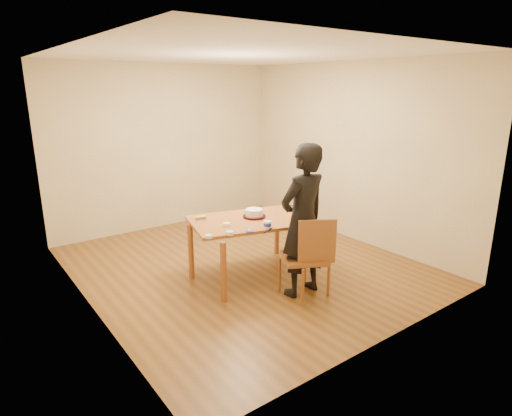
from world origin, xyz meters
TOP-DOWN VIEW (x-y plane):
  - room_shell at (0.00, 0.34)m, footprint 4.00×4.50m
  - dining_table at (-0.07, -0.31)m, footprint 1.72×1.27m
  - dining_chair at (0.08, -1.09)m, footprint 0.63×0.63m
  - cake_plate at (-0.03, -0.26)m, footprint 0.29×0.29m
  - cake at (-0.03, -0.26)m, footprint 0.22×0.22m
  - frosting_dome at (-0.03, -0.26)m, footprint 0.22×0.22m
  - frosting_tub at (-0.15, -0.69)m, footprint 0.09×0.09m
  - frosting_lid at (-0.40, -0.67)m, footprint 0.09×0.09m
  - frosting_dollop at (-0.40, -0.67)m, footprint 0.04×0.04m
  - ramekin_green at (-0.63, -0.64)m, footprint 0.08×0.08m
  - ramekin_yellow at (-0.50, -0.36)m, footprint 0.08×0.08m
  - ramekin_multi at (-0.88, -0.59)m, footprint 0.08×0.08m
  - candy_box_pink at (-0.60, 0.06)m, footprint 0.12×0.08m
  - candy_box_green at (-0.61, 0.07)m, footprint 0.14×0.09m
  - spatula at (-0.21, -0.78)m, footprint 0.17×0.08m
  - person at (0.08, -1.04)m, footprint 0.67×0.46m

SIDE VIEW (x-z plane):
  - dining_chair at x=0.08m, z-range 0.43..0.47m
  - dining_table at x=-0.07m, z-range 0.71..0.75m
  - frosting_lid at x=-0.40m, z-range 0.75..0.76m
  - spatula at x=-0.21m, z-range 0.75..0.76m
  - candy_box_pink at x=-0.60m, z-range 0.75..0.77m
  - cake_plate at x=-0.03m, z-range 0.75..0.77m
  - frosting_dollop at x=-0.40m, z-range 0.76..0.77m
  - ramekin_multi at x=-0.88m, z-range 0.75..0.79m
  - ramekin_green at x=-0.63m, z-range 0.75..0.79m
  - ramekin_yellow at x=-0.50m, z-range 0.75..0.79m
  - candy_box_green at x=-0.61m, z-range 0.77..0.79m
  - frosting_tub at x=-0.15m, z-range 0.75..0.83m
  - cake at x=-0.03m, z-range 0.77..0.84m
  - frosting_dome at x=-0.03m, z-range 0.84..0.87m
  - person at x=0.08m, z-range 0.00..1.76m
  - room_shell at x=0.00m, z-range 0.00..2.70m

